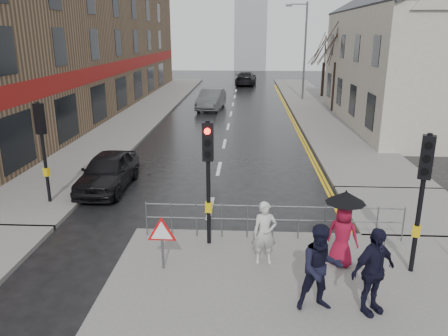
# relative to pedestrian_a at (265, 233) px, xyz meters

# --- Properties ---
(ground) EXTENTS (120.00, 120.00, 0.00)m
(ground) POSITION_rel_pedestrian_a_xyz_m (-1.67, 0.77, -0.94)
(ground) COLOR black
(ground) RESTS_ON ground
(left_pavement) EXTENTS (4.00, 44.00, 0.14)m
(left_pavement) POSITION_rel_pedestrian_a_xyz_m (-8.17, 23.77, -0.87)
(left_pavement) COLOR #605E5B
(left_pavement) RESTS_ON ground
(right_pavement) EXTENTS (4.00, 40.00, 0.14)m
(right_pavement) POSITION_rel_pedestrian_a_xyz_m (4.83, 25.77, -0.87)
(right_pavement) COLOR #605E5B
(right_pavement) RESTS_ON ground
(pavement_bridge_right) EXTENTS (4.00, 4.20, 0.14)m
(pavement_bridge_right) POSITION_rel_pedestrian_a_xyz_m (4.83, 3.77, -0.87)
(pavement_bridge_right) COLOR #605E5B
(pavement_bridge_right) RESTS_ON ground
(building_left_terrace) EXTENTS (8.00, 42.00, 10.00)m
(building_left_terrace) POSITION_rel_pedestrian_a_xyz_m (-13.67, 22.77, 4.06)
(building_left_terrace) COLOR #80664A
(building_left_terrace) RESTS_ON ground
(building_right_cream) EXTENTS (9.00, 16.40, 10.10)m
(building_right_cream) POSITION_rel_pedestrian_a_xyz_m (10.33, 18.77, 3.84)
(building_right_cream) COLOR beige
(building_right_cream) RESTS_ON ground
(church_tower) EXTENTS (5.00, 5.00, 18.00)m
(church_tower) POSITION_rel_pedestrian_a_xyz_m (-0.17, 62.77, 8.06)
(church_tower) COLOR #989AA0
(church_tower) RESTS_ON ground
(traffic_signal_near_left) EXTENTS (0.28, 0.27, 3.40)m
(traffic_signal_near_left) POSITION_rel_pedestrian_a_xyz_m (-1.47, 0.97, 1.52)
(traffic_signal_near_left) COLOR black
(traffic_signal_near_left) RESTS_ON near_pavement
(traffic_signal_near_right) EXTENTS (0.34, 0.33, 3.40)m
(traffic_signal_near_right) POSITION_rel_pedestrian_a_xyz_m (3.53, -0.23, 1.52)
(traffic_signal_near_right) COLOR black
(traffic_signal_near_right) RESTS_ON near_pavement
(traffic_signal_far_left) EXTENTS (0.34, 0.33, 3.40)m
(traffic_signal_far_left) POSITION_rel_pedestrian_a_xyz_m (-7.16, 3.78, 1.52)
(traffic_signal_far_left) COLOR black
(traffic_signal_far_left) RESTS_ON left_pavement
(guard_railing_front) EXTENTS (7.14, 0.04, 1.00)m
(guard_railing_front) POSITION_rel_pedestrian_a_xyz_m (0.28, 1.37, -0.08)
(guard_railing_front) COLOR #595B5E
(guard_railing_front) RESTS_ON near_pavement
(warning_sign) EXTENTS (0.80, 0.07, 1.35)m
(warning_sign) POSITION_rel_pedestrian_a_xyz_m (-2.47, -0.43, 0.10)
(warning_sign) COLOR #595B5E
(warning_sign) RESTS_ON near_pavement
(street_lamp) EXTENTS (1.83, 0.25, 8.00)m
(street_lamp) POSITION_rel_pedestrian_a_xyz_m (4.15, 28.77, 3.77)
(street_lamp) COLOR #595B5E
(street_lamp) RESTS_ON right_pavement
(tree_near) EXTENTS (2.40, 2.40, 6.58)m
(tree_near) POSITION_rel_pedestrian_a_xyz_m (5.83, 22.77, 4.20)
(tree_near) COLOR #2F211A
(tree_near) RESTS_ON right_pavement
(tree_far) EXTENTS (2.40, 2.40, 5.64)m
(tree_far) POSITION_rel_pedestrian_a_xyz_m (6.33, 30.77, 3.48)
(tree_far) COLOR #2F211A
(tree_far) RESTS_ON right_pavement
(pedestrian_a) EXTENTS (0.61, 0.43, 1.60)m
(pedestrian_a) POSITION_rel_pedestrian_a_xyz_m (0.00, 0.00, 0.00)
(pedestrian_a) COLOR #B9B9B5
(pedestrian_a) RESTS_ON near_pavement
(pedestrian_b) EXTENTS (1.00, 0.83, 1.88)m
(pedestrian_b) POSITION_rel_pedestrian_a_xyz_m (1.06, -1.87, 0.14)
(pedestrian_b) COLOR black
(pedestrian_b) RESTS_ON near_pavement
(pedestrian_with_umbrella) EXTENTS (0.96, 0.96, 1.92)m
(pedestrian_with_umbrella) POSITION_rel_pedestrian_a_xyz_m (1.89, -0.01, 0.29)
(pedestrian_with_umbrella) COLOR maroon
(pedestrian_with_umbrella) RESTS_ON near_pavement
(pedestrian_d) EXTENTS (1.17, 0.94, 1.86)m
(pedestrian_d) POSITION_rel_pedestrian_a_xyz_m (2.10, -1.92, 0.13)
(pedestrian_d) COLOR black
(pedestrian_d) RESTS_ON near_pavement
(car_parked) EXTENTS (1.68, 4.06, 1.38)m
(car_parked) POSITION_rel_pedestrian_a_xyz_m (-5.67, 5.53, -0.25)
(car_parked) COLOR black
(car_parked) RESTS_ON ground
(car_mid) EXTENTS (2.13, 4.77, 1.52)m
(car_mid) POSITION_rel_pedestrian_a_xyz_m (-3.26, 23.78, -0.18)
(car_mid) COLOR #414546
(car_mid) RESTS_ON ground
(car_far) EXTENTS (2.55, 5.34, 1.50)m
(car_far) POSITION_rel_pedestrian_a_xyz_m (-0.68, 40.45, -0.19)
(car_far) COLOR black
(car_far) RESTS_ON ground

